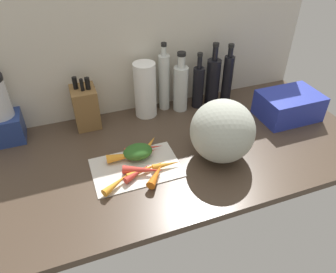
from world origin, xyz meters
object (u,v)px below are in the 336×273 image
Objects in this scene: carrot_5 at (144,153)px; carrot_6 at (138,172)px; carrot_7 at (143,170)px; bottle_0 at (164,82)px; carrot_8 at (128,156)px; paper_towel_roll at (145,90)px; carrot_1 at (144,148)px; blender_appliance at (1,114)px; cutting_board at (136,167)px; bottle_4 at (227,78)px; carrot_2 at (116,184)px; dish_rack at (289,106)px; carrot_3 at (167,165)px; knife_block at (85,107)px; carrot_9 at (147,169)px; winter_squash at (222,131)px; carrot_0 at (156,175)px; bottle_1 at (181,87)px; bottle_2 at (198,86)px; bottle_3 at (213,81)px; carrot_4 at (149,145)px.

carrot_6 is at bearing -117.92° from carrot_5.
carrot_7 is 0.46× the size of bottle_0.
paper_towel_roll is at bearing 61.24° from carrot_8.
blender_appliance is at bearing 150.84° from carrot_1.
cutting_board is 1.11× the size of bottle_4.
bottle_4 is at bearing 31.93° from carrot_2.
dish_rack reaches higher than carrot_7.
knife_block is at bearing 120.05° from carrot_3.
carrot_2 is 9.68cm from carrot_6.
bottle_4 is at bearing -2.22° from blender_appliance.
carrot_8 is at bearing -118.76° from paper_towel_roll.
carrot_1 is 31.95cm from paper_towel_roll.
carrot_1 is 0.53× the size of bottle_4.
carrot_2 is 0.74× the size of carrot_9.
winter_squash is at bearing -121.05° from bottle_4.
blender_appliance is (-52.68, 32.63, 11.03)cm from carrot_5.
carrot_9 is at bearing 112.17° from carrot_0.
carrot_3 is 25.62cm from winter_squash.
knife_block reaches higher than cutting_board.
carrot_5 is 61.15cm from bottle_4.
knife_block is at bearing 106.35° from carrot_6.
bottle_1 is at bearing 52.76° from carrot_9.
bottle_2 is (55.18, -2.58, 1.62)cm from knife_block.
carrot_8 is at bearing -146.12° from bottle_2.
carrot_1 is at bearing -153.69° from bottle_4.
bottle_1 is 0.97× the size of bottle_4.
bottle_2 is at bearing -176.86° from bottle_3.
bottle_0 is 8.45cm from bottle_1.
bottle_3 is (47.18, 39.27, 10.68)cm from carrot_9.
bottle_4 reaches higher than bottle_1.
carrot_1 is 1.34× the size of carrot_4.
carrot_8 is 81.05cm from dish_rack.
carrot_4 is 64.05cm from blender_appliance.
carrot_7 is at bearing -151.59° from carrot_9.
carrot_4 is 36.05cm from knife_block.
blender_appliance is (-82.24, 42.81, 0.32)cm from winter_squash.
paper_towel_roll is 0.86× the size of bottle_4.
carrot_7 is at bearing -118.91° from bottle_0.
carrot_3 and carrot_9 have the same top height.
carrot_7 is 79.19cm from dish_rack.
carrot_3 is 0.38× the size of blender_appliance.
carrot_5 is 48.37cm from bottle_2.
bottle_3 reaches higher than winter_squash.
carrot_7 is 0.52× the size of bottle_1.
cutting_board is 1.21× the size of bottle_2.
carrot_5 is at bearing 42.77° from carrot_2.
carrot_4 is (3.30, 18.74, -0.36)cm from carrot_0.
carrot_5 is (-3.64, -4.09, -0.22)cm from carrot_4.
bottle_1 is (21.82, 39.76, 10.50)cm from carrot_3.
cutting_board is at bearing -149.53° from bottle_4.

